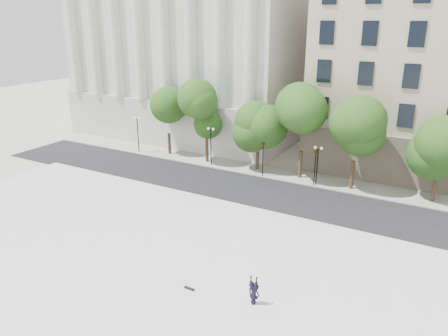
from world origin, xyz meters
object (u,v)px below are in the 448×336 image
(traffic_light_west, at_px, (263,143))
(skateboard, at_px, (189,288))
(person_lying, at_px, (254,300))
(traffic_light_east, at_px, (316,150))

(traffic_light_west, height_order, skateboard, traffic_light_west)
(traffic_light_west, xyz_separation_m, skateboard, (4.81, -20.83, -3.17))
(person_lying, bearing_deg, traffic_light_east, 91.08)
(traffic_light_east, height_order, person_lying, traffic_light_east)
(traffic_light_west, distance_m, skateboard, 21.61)
(traffic_light_east, height_order, skateboard, traffic_light_east)
(traffic_light_east, xyz_separation_m, person_lying, (3.24, -20.22, -3.06))
(traffic_light_east, xyz_separation_m, skateboard, (-0.70, -20.83, -3.26))
(skateboard, bearing_deg, traffic_light_west, 103.64)
(traffic_light_west, bearing_deg, skateboard, -76.99)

